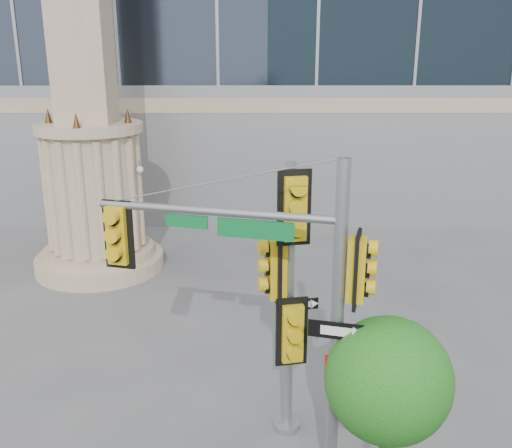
{
  "coord_description": "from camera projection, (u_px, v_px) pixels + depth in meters",
  "views": [
    {
      "loc": [
        -0.63,
        -9.88,
        7.41
      ],
      "look_at": [
        -0.55,
        2.0,
        3.76
      ],
      "focal_mm": 40.0,
      "sensor_mm": 36.0,
      "label": 1
    }
  ],
  "objects": [
    {
      "name": "ground",
      "position": [
        283.0,
        429.0,
        11.62
      ],
      "size": [
        120.0,
        120.0,
        0.0
      ],
      "primitive_type": "plane",
      "color": "#545456",
      "rests_on": "ground"
    },
    {
      "name": "street_tree",
      "position": [
        390.0,
        384.0,
        9.29
      ],
      "size": [
        2.13,
        2.08,
        3.32
      ],
      "color": "tan",
      "rests_on": "ground"
    },
    {
      "name": "main_signal_pole",
      "position": [
        274.0,
        289.0,
        9.38
      ],
      "size": [
        4.45,
        1.55,
        5.86
      ],
      "rotation": [
        0.0,
        0.0,
        -0.26
      ],
      "color": "slate",
      "rests_on": "ground"
    },
    {
      "name": "monument",
      "position": [
        87.0,
        110.0,
        18.57
      ],
      "size": [
        4.4,
        4.4,
        16.6
      ],
      "color": "tan",
      "rests_on": "ground"
    },
    {
      "name": "secondary_signal_pole",
      "position": [
        288.0,
        284.0,
        10.57
      ],
      "size": [
        1.0,
        0.73,
        5.51
      ],
      "rotation": [
        0.0,
        0.0,
        0.18
      ],
      "color": "slate",
      "rests_on": "ground"
    }
  ]
}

